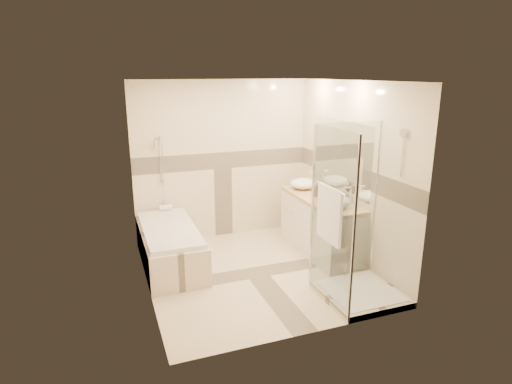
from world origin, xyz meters
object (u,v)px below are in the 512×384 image
object	(u,v)px
vanity	(320,225)
amenity_bottle_b	(316,190)
bathtub	(170,244)
amenity_bottle_a	(318,192)
shower_enclosure	(351,257)
vessel_sink_far	(336,201)
vessel_sink_near	(303,183)

from	to	relation	value
vanity	amenity_bottle_b	distance (m)	0.52
bathtub	amenity_bottle_a	xyz separation A→B (m)	(2.13, -0.29, 0.62)
bathtub	vanity	size ratio (longest dim) A/B	1.05
shower_enclosure	vessel_sink_far	world-z (taller)	shower_enclosure
amenity_bottle_b	vessel_sink_far	bearing A→B (deg)	-90.00
amenity_bottle_a	amenity_bottle_b	size ratio (longest dim) A/B	0.99
vanity	amenity_bottle_a	bearing A→B (deg)	108.90
vanity	amenity_bottle_a	world-z (taller)	amenity_bottle_a
vanity	amenity_bottle_a	size ratio (longest dim) A/B	10.11
bathtub	shower_enclosure	distance (m)	2.47
amenity_bottle_b	bathtub	bearing A→B (deg)	173.76
bathtub	vessel_sink_far	bearing A→B (deg)	-20.25
vanity	vessel_sink_far	world-z (taller)	vessel_sink_far
shower_enclosure	amenity_bottle_a	world-z (taller)	shower_enclosure
shower_enclosure	vessel_sink_far	xyz separation A→B (m)	(0.27, 0.83, 0.42)
vessel_sink_near	amenity_bottle_b	distance (m)	0.44
vanity	vessel_sink_near	world-z (taller)	vessel_sink_near
bathtub	vanity	world-z (taller)	vanity
bathtub	vessel_sink_near	world-z (taller)	vessel_sink_near
vanity	amenity_bottle_a	distance (m)	0.51
vessel_sink_far	amenity_bottle_b	world-z (taller)	amenity_bottle_b
bathtub	vanity	bearing A→B (deg)	-9.25
amenity_bottle_a	amenity_bottle_b	xyz separation A→B (m)	(0.00, 0.06, 0.00)
vessel_sink_near	amenity_bottle_a	xyz separation A→B (m)	(0.00, -0.49, -0.00)
bathtub	amenity_bottle_b	xyz separation A→B (m)	(2.13, -0.23, 0.62)
vessel_sink_far	shower_enclosure	bearing A→B (deg)	-108.10
amenity_bottle_b	amenity_bottle_a	bearing A→B (deg)	-90.00
shower_enclosure	amenity_bottle_b	bearing A→B (deg)	78.88
amenity_bottle_a	bathtub	bearing A→B (deg)	172.20
vessel_sink_near	vessel_sink_far	bearing A→B (deg)	-90.00
amenity_bottle_a	amenity_bottle_b	bearing A→B (deg)	90.00
shower_enclosure	amenity_bottle_b	distance (m)	1.48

